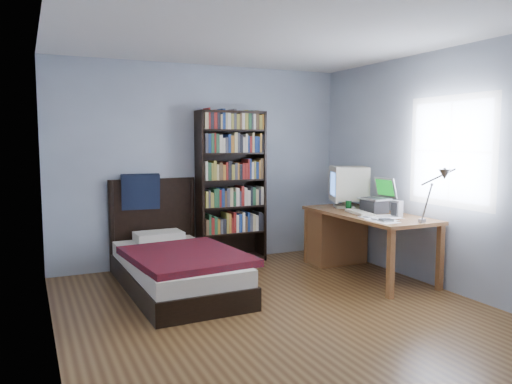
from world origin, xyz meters
TOP-DOWN VIEW (x-y plane):
  - room at (0.03, -0.00)m, footprint 4.20×4.24m
  - desk at (1.50, 1.15)m, footprint 0.75×1.70m
  - crt_monitor at (1.56, 1.16)m, footprint 0.60×0.55m
  - laptop at (1.61, 0.67)m, footprint 0.33×0.34m
  - desk_lamp at (1.47, -0.45)m, footprint 0.22×0.49m
  - keyboard at (1.37, 0.65)m, footprint 0.25×0.46m
  - speaker at (1.61, 0.30)m, footprint 0.11×0.11m
  - soda_can at (1.40, 0.91)m, footprint 0.07×0.07m
  - mouse at (1.51, 0.99)m, footprint 0.07×0.11m
  - phone_silver at (1.27, 0.38)m, footprint 0.05×0.09m
  - phone_grey at (1.24, 0.21)m, footprint 0.06×0.09m
  - external_drive at (1.30, 0.10)m, footprint 0.14×0.14m
  - bookshelf at (0.32, 1.94)m, footprint 0.87×0.30m
  - bed at (-0.66, 1.13)m, footprint 1.17×2.08m

SIDE VIEW (x-z plane):
  - bed at x=-0.66m, z-range -0.33..0.84m
  - desk at x=1.50m, z-range 0.05..0.78m
  - phone_silver at x=1.27m, z-range 0.73..0.75m
  - phone_grey at x=1.24m, z-range 0.73..0.75m
  - external_drive at x=1.30m, z-range 0.73..0.75m
  - keyboard at x=1.37m, z-range 0.72..0.77m
  - mouse at x=1.51m, z-range 0.73..0.77m
  - soda_can at x=1.40m, z-range 0.73..0.85m
  - speaker at x=1.61m, z-range 0.73..0.91m
  - laptop at x=1.61m, z-range 0.64..1.04m
  - bookshelf at x=0.32m, z-range 0.00..1.93m
  - crt_monitor at x=1.56m, z-range 0.76..1.28m
  - desk_lamp at x=1.47m, z-range 0.91..1.48m
  - room at x=0.03m, z-range 0.00..2.50m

